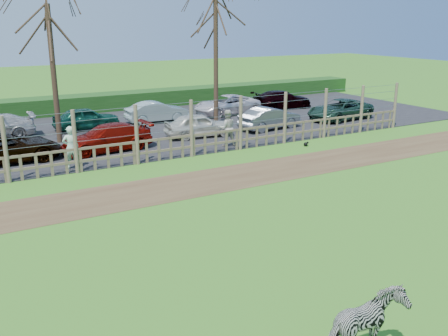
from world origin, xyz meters
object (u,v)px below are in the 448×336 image
car_12 (227,105)px  car_11 (157,112)px  zebra (366,328)px  car_4 (199,125)px  tree_right (216,30)px  car_3 (107,138)px  car_10 (86,118)px  crow (306,144)px  car_2 (7,148)px  visitor_a (71,147)px  visitor_b (227,128)px  car_5 (270,118)px  car_6 (340,110)px  car_13 (282,100)px  tree_mid (50,40)px

car_12 → car_11: bearing=-91.9°
zebra → car_4: bearing=-24.2°
tree_right → car_3: 9.39m
tree_right → car_10: 8.62m
crow → car_2: (-12.70, 3.90, 0.54)m
zebra → crow: zebra is taller
car_2 → zebra: bearing=-168.8°
visitor_a → crow: visitor_a is taller
zebra → visitor_b: (5.68, 14.67, 0.24)m
tree_right → zebra: 21.89m
car_4 → car_5: bearing=-86.8°
car_3 → car_6: bearing=87.1°
tree_right → car_12: size_ratio=1.70×
visitor_b → car_10: size_ratio=0.49×
zebra → car_3: 16.56m
car_13 → visitor_a: bearing=120.5°
crow → car_12: bearing=84.7°
car_2 → car_12: size_ratio=1.00×
car_5 → car_13: size_ratio=0.88×
car_6 → car_12: size_ratio=1.00×
car_5 → car_11: bearing=35.6°
visitor_a → car_13: visitor_a is taller
crow → car_12: car_12 is taller
car_4 → car_5: (4.23, -0.20, 0.00)m
tree_right → car_4: (-2.52, -2.80, -4.60)m
car_5 → car_12: bearing=-9.9°
visitor_a → car_5: bearing=-164.3°
zebra → car_10: size_ratio=0.45×
car_11 → visitor_b: bearing=-173.3°
car_2 → car_11: same height
visitor_a → car_2: (-2.11, 2.28, -0.26)m
car_13 → tree_mid: bearing=104.9°
car_11 → car_12: size_ratio=0.84×
car_13 → car_6: bearing=-167.1°
car_5 → visitor_a: bearing=94.1°
zebra → car_12: bearing=-30.8°
tree_right → crow: bearing=-81.5°
visitor_a → visitor_b: same height
visitor_b → crow: bearing=166.7°
crow → car_3: (-8.52, 3.68, 0.54)m
car_12 → tree_right: bearing=-46.5°
zebra → visitor_a: bearing=-0.3°
car_10 → visitor_a: bearing=158.4°
zebra → car_3: bearing=-8.2°
tree_right → car_11: tree_right is taller
tree_right → car_12: tree_right is taller
car_5 → car_10: size_ratio=1.03×
zebra → car_10: 21.78m
zebra → visitor_b: 15.74m
car_3 → car_10: 5.23m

